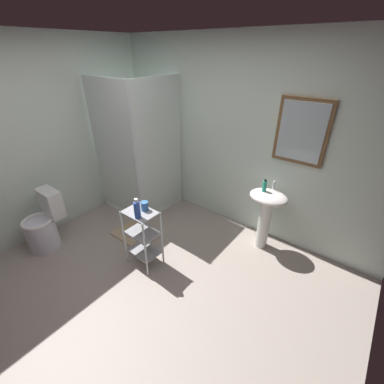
# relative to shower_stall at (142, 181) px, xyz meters

# --- Properties ---
(ground_plane) EXTENTS (4.20, 4.20, 0.02)m
(ground_plane) POSITION_rel_shower_stall_xyz_m (1.20, -1.23, -0.47)
(ground_plane) COLOR #A1938A
(wall_back) EXTENTS (4.20, 0.14, 2.50)m
(wall_back) POSITION_rel_shower_stall_xyz_m (1.21, 0.62, 0.79)
(wall_back) COLOR silver
(wall_back) RESTS_ON ground_plane
(wall_left) EXTENTS (0.10, 4.20, 2.50)m
(wall_left) POSITION_rel_shower_stall_xyz_m (-0.65, -1.23, 0.79)
(wall_left) COLOR silver
(wall_left) RESTS_ON ground_plane
(shower_stall) EXTENTS (0.92, 0.92, 2.00)m
(shower_stall) POSITION_rel_shower_stall_xyz_m (0.00, 0.00, 0.00)
(shower_stall) COLOR white
(shower_stall) RESTS_ON ground_plane
(pedestal_sink) EXTENTS (0.46, 0.37, 0.81)m
(pedestal_sink) POSITION_rel_shower_stall_xyz_m (1.95, 0.29, 0.12)
(pedestal_sink) COLOR white
(pedestal_sink) RESTS_ON ground_plane
(sink_faucet) EXTENTS (0.03, 0.03, 0.10)m
(sink_faucet) POSITION_rel_shower_stall_xyz_m (1.95, 0.41, 0.40)
(sink_faucet) COLOR silver
(sink_faucet) RESTS_ON pedestal_sink
(toilet) EXTENTS (0.37, 0.49, 0.76)m
(toilet) POSITION_rel_shower_stall_xyz_m (-0.28, -1.43, -0.15)
(toilet) COLOR white
(toilet) RESTS_ON ground_plane
(storage_cart) EXTENTS (0.38, 0.28, 0.74)m
(storage_cart) POSITION_rel_shower_stall_xyz_m (0.97, -0.87, -0.03)
(storage_cart) COLOR silver
(storage_cart) RESTS_ON ground_plane
(hand_soap_bottle) EXTENTS (0.05, 0.05, 0.16)m
(hand_soap_bottle) POSITION_rel_shower_stall_xyz_m (1.88, 0.28, 0.41)
(hand_soap_bottle) COLOR #2DBC99
(hand_soap_bottle) RESTS_ON pedestal_sink
(shampoo_bottle_blue) EXTENTS (0.07, 0.07, 0.23)m
(shampoo_bottle_blue) POSITION_rel_shower_stall_xyz_m (1.03, -0.95, 0.38)
(shampoo_bottle_blue) COLOR #284FB1
(shampoo_bottle_blue) RESTS_ON storage_cart
(rinse_cup) EXTENTS (0.08, 0.08, 0.10)m
(rinse_cup) POSITION_rel_shower_stall_xyz_m (0.98, -0.81, 0.33)
(rinse_cup) COLOR #3870B2
(rinse_cup) RESTS_ON storage_cart
(bath_mat) EXTENTS (0.60, 0.40, 0.02)m
(bath_mat) POSITION_rel_shower_stall_xyz_m (0.46, -0.60, -0.45)
(bath_mat) COLOR tan
(bath_mat) RESTS_ON ground_plane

